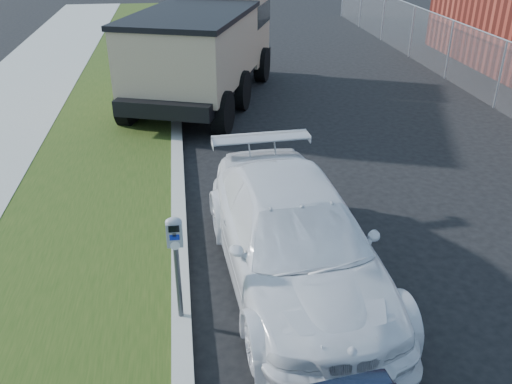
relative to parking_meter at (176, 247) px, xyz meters
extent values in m
plane|color=black|center=(2.60, 0.65, -1.19)|extent=(120.00, 120.00, 0.00)
cube|color=gray|center=(0.00, 2.65, -1.11)|extent=(0.25, 50.00, 0.15)
cube|color=#20390F|center=(-1.60, 2.65, -1.12)|extent=(3.00, 50.00, 0.13)
plane|color=slate|center=(8.60, 7.65, -0.29)|extent=(0.00, 30.00, 30.00)
cylinder|color=#999EA7|center=(8.60, 7.65, 0.61)|extent=(0.04, 30.00, 0.04)
cylinder|color=#999EA7|center=(8.60, 7.65, -0.29)|extent=(0.06, 0.06, 1.80)
cylinder|color=#999EA7|center=(8.60, 10.65, -0.29)|extent=(0.06, 0.06, 1.80)
cylinder|color=#999EA7|center=(8.60, 13.65, -0.29)|extent=(0.06, 0.06, 1.80)
cylinder|color=#999EA7|center=(8.60, 16.65, -0.29)|extent=(0.06, 0.06, 1.80)
cylinder|color=#999EA7|center=(8.60, 19.65, -0.29)|extent=(0.06, 0.06, 1.80)
cylinder|color=#3F4247|center=(0.00, 0.00, -0.52)|extent=(0.07, 0.07, 1.06)
cube|color=gray|center=(0.00, 0.00, 0.18)|extent=(0.19, 0.13, 0.32)
ellipsoid|color=gray|center=(0.00, 0.00, 0.34)|extent=(0.20, 0.13, 0.12)
cube|color=black|center=(0.00, -0.07, 0.29)|extent=(0.13, 0.01, 0.08)
cube|color=#0D2295|center=(0.00, -0.06, 0.17)|extent=(0.12, 0.01, 0.07)
cylinder|color=silver|center=(0.00, -0.06, 0.06)|extent=(0.12, 0.01, 0.12)
cube|color=#3F4247|center=(0.00, -0.06, 0.20)|extent=(0.04, 0.01, 0.05)
imported|color=white|center=(1.62, 0.72, -0.47)|extent=(2.31, 5.04, 1.43)
cube|color=black|center=(0.81, 9.40, -0.43)|extent=(4.44, 7.06, 0.37)
cube|color=#9C8464|center=(1.63, 11.66, 0.43)|extent=(2.95, 2.60, 2.09)
cube|color=black|center=(1.63, 11.66, 0.85)|extent=(2.98, 2.63, 0.63)
cube|color=#9C8464|center=(0.52, 8.62, 0.43)|extent=(3.85, 4.97, 1.67)
cube|color=black|center=(0.52, 8.62, 1.29)|extent=(3.98, 5.11, 0.13)
cube|color=black|center=(1.97, 12.59, -0.51)|extent=(2.41, 1.00, 0.31)
cylinder|color=black|center=(0.46, 11.97, -0.67)|extent=(0.67, 1.09, 1.04)
cylinder|color=black|center=(2.72, 11.15, -0.67)|extent=(0.67, 1.09, 1.04)
cylinder|color=black|center=(-0.50, 9.32, -0.67)|extent=(0.67, 1.09, 1.04)
cylinder|color=black|center=(1.76, 8.50, -0.67)|extent=(0.67, 1.09, 1.04)
cylinder|color=black|center=(-1.14, 7.56, -0.67)|extent=(0.67, 1.09, 1.04)
cylinder|color=black|center=(1.12, 6.74, -0.67)|extent=(0.67, 1.09, 1.04)
camera|label=1|loc=(0.20, -5.52, 3.55)|focal=38.00mm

